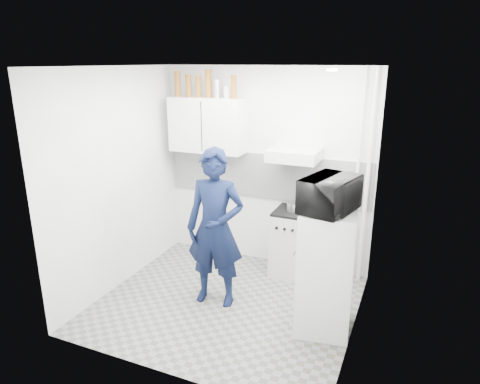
% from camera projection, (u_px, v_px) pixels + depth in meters
% --- Properties ---
extents(floor, '(2.80, 2.80, 0.00)m').
position_uv_depth(floor, '(227.00, 303.00, 4.88)').
color(floor, slate).
rests_on(floor, ground).
extents(ceiling, '(2.80, 2.80, 0.00)m').
position_uv_depth(ceiling, '(224.00, 66.00, 4.12)').
color(ceiling, white).
rests_on(ceiling, wall_back).
extents(wall_back, '(2.80, 0.00, 2.80)m').
position_uv_depth(wall_back, '(266.00, 168.00, 5.60)').
color(wall_back, white).
rests_on(wall_back, floor).
extents(wall_left, '(0.00, 2.60, 2.60)m').
position_uv_depth(wall_left, '(118.00, 181.00, 5.03)').
color(wall_left, white).
rests_on(wall_left, floor).
extents(wall_right, '(0.00, 2.60, 2.60)m').
position_uv_depth(wall_right, '(362.00, 213.00, 3.97)').
color(wall_right, white).
rests_on(wall_right, floor).
extents(person, '(0.70, 0.51, 1.78)m').
position_uv_depth(person, '(215.00, 228.00, 4.69)').
color(person, black).
rests_on(person, floor).
extents(stove, '(0.52, 0.52, 0.83)m').
position_uv_depth(stove, '(294.00, 244.00, 5.46)').
color(stove, silver).
rests_on(stove, floor).
extents(fridge, '(0.61, 0.61, 1.28)m').
position_uv_depth(fridge, '(325.00, 272.00, 4.25)').
color(fridge, white).
rests_on(fridge, floor).
extents(stove_top, '(0.50, 0.50, 0.03)m').
position_uv_depth(stove_top, '(295.00, 212.00, 5.33)').
color(stove_top, black).
rests_on(stove_top, stove).
extents(saucepan, '(0.20, 0.20, 0.11)m').
position_uv_depth(saucepan, '(295.00, 207.00, 5.31)').
color(saucepan, silver).
rests_on(saucepan, stove_top).
extents(microwave, '(0.68, 0.54, 0.33)m').
position_uv_depth(microwave, '(330.00, 194.00, 4.01)').
color(microwave, black).
rests_on(microwave, fridge).
extents(bottle_a, '(0.08, 0.08, 0.32)m').
position_uv_depth(bottle_a, '(178.00, 84.00, 5.58)').
color(bottle_a, brown).
rests_on(bottle_a, upper_cabinet).
extents(bottle_b, '(0.07, 0.07, 0.28)m').
position_uv_depth(bottle_b, '(188.00, 86.00, 5.52)').
color(bottle_b, brown).
rests_on(bottle_b, upper_cabinet).
extents(bottle_c, '(0.07, 0.07, 0.27)m').
position_uv_depth(bottle_c, '(198.00, 86.00, 5.47)').
color(bottle_c, brown).
rests_on(bottle_c, upper_cabinet).
extents(bottle_d, '(0.08, 0.08, 0.35)m').
position_uv_depth(bottle_d, '(208.00, 84.00, 5.40)').
color(bottle_d, brown).
rests_on(bottle_d, upper_cabinet).
extents(canister_a, '(0.09, 0.09, 0.22)m').
position_uv_depth(canister_a, '(217.00, 89.00, 5.38)').
color(canister_a, silver).
rests_on(canister_a, upper_cabinet).
extents(canister_b, '(0.08, 0.08, 0.15)m').
position_uv_depth(canister_b, '(227.00, 92.00, 5.34)').
color(canister_b, '#B2B7BC').
rests_on(canister_b, upper_cabinet).
extents(bottle_e, '(0.07, 0.07, 0.29)m').
position_uv_depth(bottle_e, '(234.00, 87.00, 5.28)').
color(bottle_e, brown).
rests_on(bottle_e, upper_cabinet).
extents(upper_cabinet, '(1.00, 0.35, 0.70)m').
position_uv_depth(upper_cabinet, '(208.00, 125.00, 5.56)').
color(upper_cabinet, white).
rests_on(upper_cabinet, wall_back).
extents(range_hood, '(0.60, 0.50, 0.14)m').
position_uv_depth(range_hood, '(294.00, 155.00, 5.13)').
color(range_hood, silver).
rests_on(range_hood, wall_back).
extents(backsplash, '(2.74, 0.03, 0.60)m').
position_uv_depth(backsplash, '(265.00, 176.00, 5.61)').
color(backsplash, white).
rests_on(backsplash, wall_back).
extents(pipe_a, '(0.05, 0.05, 2.60)m').
position_uv_depth(pipe_a, '(367.00, 180.00, 5.04)').
color(pipe_a, silver).
rests_on(pipe_a, floor).
extents(pipe_b, '(0.04, 0.04, 2.60)m').
position_uv_depth(pipe_b, '(357.00, 179.00, 5.08)').
color(pipe_b, silver).
rests_on(pipe_b, floor).
extents(ceiling_spot_fixture, '(0.10, 0.10, 0.02)m').
position_uv_depth(ceiling_spot_fixture, '(332.00, 70.00, 3.93)').
color(ceiling_spot_fixture, white).
rests_on(ceiling_spot_fixture, ceiling).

